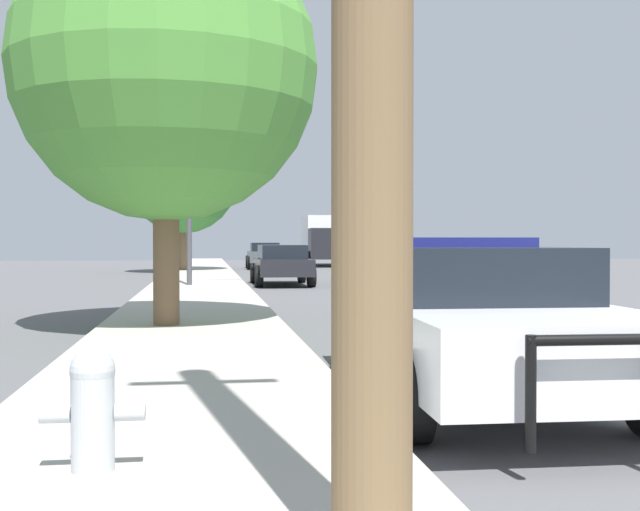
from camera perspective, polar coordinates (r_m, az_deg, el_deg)
name	(u,v)px	position (r m, az deg, el deg)	size (l,w,h in m)	color
sidewalk_left	(180,430)	(6.23, -9.91, -12.15)	(3.00, 110.00, 0.13)	#ADA89E
police_car	(471,317)	(7.67, 10.71, -4.35)	(2.24, 5.05, 1.52)	white
fire_hydrant	(93,405)	(4.99, -15.86, -10.21)	(0.61, 0.27, 0.73)	#B7BCC1
traffic_light	(232,162)	(24.90, -6.30, 6.62)	(3.40, 0.35, 5.38)	#424247
car_background_distant	(264,255)	(42.20, -3.98, 0.05)	(1.94, 4.23, 1.37)	#474C51
car_background_midblock	(282,263)	(26.70, -2.75, -0.57)	(1.93, 4.35, 1.34)	black
car_background_oncoming	(406,261)	(29.60, 6.14, -0.42)	(1.97, 4.59, 1.35)	maroon
box_truck	(326,239)	(47.27, 0.41, 1.19)	(2.83, 6.91, 2.93)	black
tree_sidewalk_far	(183,179)	(37.45, -9.71, 5.36)	(4.98, 4.98, 6.67)	brown
tree_sidewalk_near	(166,69)	(13.38, -10.93, 12.88)	(4.90, 4.90, 6.56)	brown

